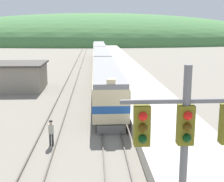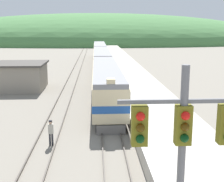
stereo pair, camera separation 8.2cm
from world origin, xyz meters
name	(u,v)px [view 1 (the left image)]	position (x,y,z in m)	size (l,w,h in m)	color
track_main	(99,60)	(0.00, 70.00, 0.08)	(1.52, 180.00, 0.16)	#4C443D
track_siding	(80,60)	(-4.72, 70.00, 0.08)	(1.52, 180.00, 0.16)	#4C443D
platform	(125,69)	(4.38, 50.00, 0.52)	(5.64, 140.00, 1.05)	#BCB5A5
distant_hills	(97,42)	(0.00, 154.13, 0.00)	(188.81, 84.96, 28.77)	#477A42
station_shed	(20,76)	(-11.03, 35.36, 1.77)	(6.68, 6.95, 3.50)	gray
express_train_lead_car	(106,83)	(0.00, 27.42, 2.16)	(2.92, 21.37, 4.31)	black
carriage_second	(101,60)	(0.00, 49.84, 2.15)	(2.91, 21.23, 3.95)	black
carriage_third	(99,51)	(0.00, 71.95, 2.15)	(2.91, 21.23, 3.95)	black
signal_mast_main	(184,155)	(1.02, 1.66, 4.99)	(3.30, 0.42, 7.29)	slate
track_worker	(51,131)	(-4.28, 15.08, 1.06)	(0.40, 0.29, 1.83)	#2D2D33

